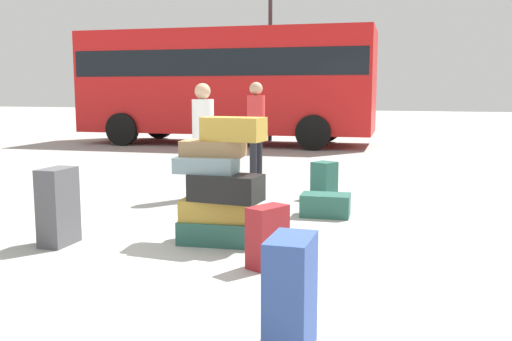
# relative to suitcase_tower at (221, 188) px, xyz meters

# --- Properties ---
(ground_plane) EXTENTS (80.00, 80.00, 0.00)m
(ground_plane) POSITION_rel_suitcase_tower_xyz_m (-0.33, -0.19, -0.55)
(ground_plane) COLOR #9E9E99
(suitcase_tower) EXTENTS (0.88, 0.59, 1.24)m
(suitcase_tower) POSITION_rel_suitcase_tower_xyz_m (0.00, 0.00, 0.00)
(suitcase_tower) COLOR #26594C
(suitcase_tower) RESTS_ON ground
(suitcase_maroon_foreground_far) EXTENTS (0.32, 0.41, 0.53)m
(suitcase_maroon_foreground_far) POSITION_rel_suitcase_tower_xyz_m (0.68, -0.60, -0.28)
(suitcase_maroon_foreground_far) COLOR maroon
(suitcase_maroon_foreground_far) RESTS_ON ground
(suitcase_charcoal_white_trunk) EXTENTS (0.26, 0.41, 0.76)m
(suitcase_charcoal_white_trunk) POSITION_rel_suitcase_tower_xyz_m (-1.46, -0.60, -0.17)
(suitcase_charcoal_white_trunk) COLOR #4C4C51
(suitcase_charcoal_white_trunk) RESTS_ON ground
(suitcase_navy_right_side) EXTENTS (0.26, 0.42, 0.68)m
(suitcase_navy_right_side) POSITION_rel_suitcase_tower_xyz_m (1.30, -2.07, -0.21)
(suitcase_navy_right_side) COLOR #334F99
(suitcase_navy_right_side) RESTS_ON ground
(suitcase_teal_foreground_near) EXTENTS (0.61, 0.43, 0.27)m
(suitcase_teal_foreground_near) POSITION_rel_suitcase_tower_xyz_m (0.71, 1.52, -0.41)
(suitcase_teal_foreground_near) COLOR #26594C
(suitcase_teal_foreground_near) RESTS_ON ground
(suitcase_teal_behind_tower) EXTENTS (0.37, 0.37, 0.51)m
(suitcase_teal_behind_tower) POSITION_rel_suitcase_tower_xyz_m (0.45, 2.65, -0.29)
(suitcase_teal_behind_tower) COLOR #26594C
(suitcase_teal_behind_tower) RESTS_ON ground
(person_tourist_with_camera) EXTENTS (0.30, 0.31, 1.60)m
(person_tourist_with_camera) POSITION_rel_suitcase_tower_xyz_m (-1.14, 2.08, 0.41)
(person_tourist_with_camera) COLOR black
(person_tourist_with_camera) RESTS_ON ground
(person_passerby_in_red) EXTENTS (0.30, 0.34, 1.64)m
(person_passerby_in_red) POSITION_rel_suitcase_tower_xyz_m (-1.02, 3.96, 0.44)
(person_passerby_in_red) COLOR black
(person_passerby_in_red) RESTS_ON ground
(parked_bus) EXTENTS (8.38, 3.28, 3.15)m
(parked_bus) POSITION_rel_suitcase_tower_xyz_m (-4.01, 10.01, 1.28)
(parked_bus) COLOR red
(parked_bus) RESTS_ON ground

